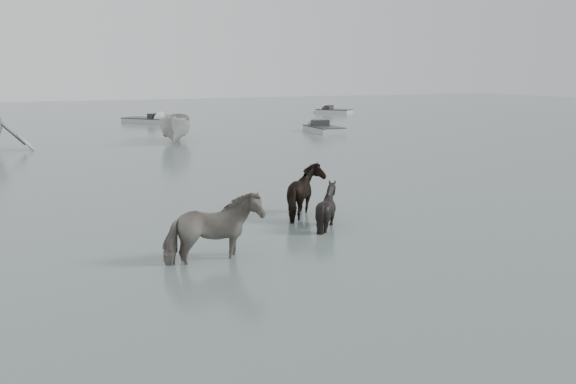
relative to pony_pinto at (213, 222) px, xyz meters
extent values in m
plane|color=#4F5D5B|center=(2.34, 0.14, -0.84)|extent=(140.00, 140.00, 0.00)
imported|color=black|center=(0.00, 0.00, 0.00)|extent=(2.02, 0.96, 1.68)
imported|color=black|center=(3.44, 2.58, -0.05)|extent=(1.68, 1.85, 1.59)
imported|color=black|center=(3.40, 1.43, -0.14)|extent=(1.43, 1.31, 1.41)
imported|color=#ACACA7|center=(4.07, 20.34, 0.01)|extent=(2.97, 4.70, 1.70)
camera|label=1|loc=(-3.15, -10.62, 2.98)|focal=35.00mm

